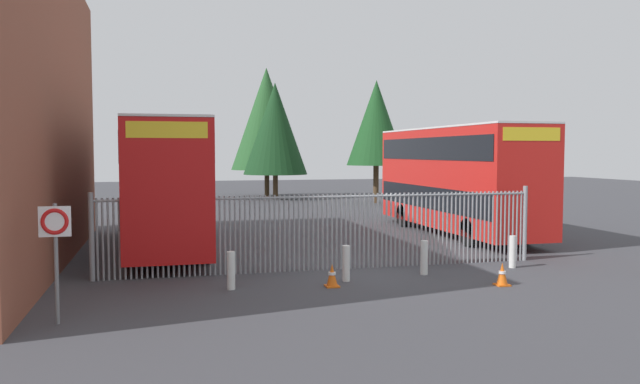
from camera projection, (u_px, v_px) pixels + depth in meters
The scene contains 14 objects.
ground_plane at pixel (296, 234), 26.07m from camera, with size 100.00×100.00×0.00m, color #3D3D42.
palisade_fence at pixel (327, 229), 18.06m from camera, with size 13.00×0.14×2.35m.
double_decker_bus_near_gate at pixel (166, 180), 21.96m from camera, with size 2.54×10.81×4.42m.
double_decker_bus_behind_fence_left at pixel (456, 176), 25.89m from camera, with size 2.54×10.81×4.42m.
bollard_near_left at pixel (231, 270), 15.50m from camera, with size 0.20×0.20×0.95m, color silver.
bollard_center_front at pixel (346, 263), 16.50m from camera, with size 0.20×0.20×0.95m, color silver.
bollard_near_right at pixel (424, 258), 17.40m from camera, with size 0.20×0.20×0.95m, color silver.
bollard_far_right at pixel (513, 252), 18.42m from camera, with size 0.20×0.20×0.95m, color silver.
traffic_cone_by_gate at pixel (502, 274), 15.97m from camera, with size 0.34×0.34×0.59m.
traffic_cone_mid_forecourt at pixel (332, 276), 15.82m from camera, with size 0.34×0.34×0.59m.
speed_limit_sign_post at pixel (55, 235), 12.26m from camera, with size 0.60×0.14×2.40m.
tree_tall_back at pixel (267, 119), 47.16m from camera, with size 5.36×5.36×9.75m.
tree_short_side at pixel (275, 129), 44.98m from camera, with size 4.61×4.61×8.39m.
tree_mid_row at pixel (376, 123), 41.64m from camera, with size 3.95×3.95×8.18m.
Camera 1 is at (-5.47, -17.34, 3.40)m, focal length 35.16 mm.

